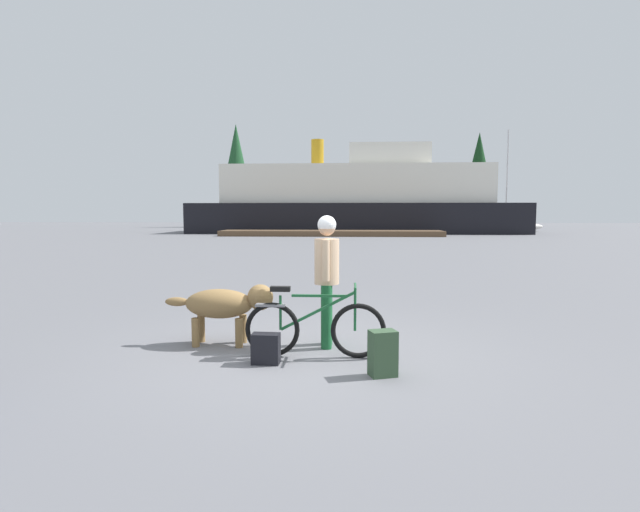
# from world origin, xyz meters

# --- Properties ---
(ground_plane) EXTENTS (160.00, 160.00, 0.00)m
(ground_plane) POSITION_xyz_m (0.00, 0.00, 0.00)
(ground_plane) COLOR slate
(bicycle) EXTENTS (1.71, 0.44, 0.89)m
(bicycle) POSITION_xyz_m (0.14, -0.12, 0.37)
(bicycle) COLOR black
(bicycle) RESTS_ON ground_plane
(person_cyclist) EXTENTS (0.32, 0.53, 1.71)m
(person_cyclist) POSITION_xyz_m (0.27, 0.38, 1.03)
(person_cyclist) COLOR #19592D
(person_cyclist) RESTS_ON ground_plane
(dog) EXTENTS (1.45, 0.46, 0.81)m
(dog) POSITION_xyz_m (-1.07, 0.38, 0.54)
(dog) COLOR olive
(dog) RESTS_ON ground_plane
(backpack) EXTENTS (0.33, 0.28, 0.50)m
(backpack) POSITION_xyz_m (0.93, -0.77, 0.25)
(backpack) COLOR #334C33
(backpack) RESTS_ON ground_plane
(handbag_pannier) EXTENTS (0.33, 0.19, 0.35)m
(handbag_pannier) POSITION_xyz_m (-0.40, -0.42, 0.18)
(handbag_pannier) COLOR black
(handbag_pannier) RESTS_ON ground_plane
(dock_pier) EXTENTS (16.52, 2.95, 0.40)m
(dock_pier) POSITION_xyz_m (-0.90, 31.38, 0.20)
(dock_pier) COLOR brown
(dock_pier) RESTS_ON ground_plane
(ferry_boat) EXTENTS (28.01, 8.91, 8.11)m
(ferry_boat) POSITION_xyz_m (1.12, 38.36, 2.79)
(ferry_boat) COLOR black
(ferry_boat) RESTS_ON ground_plane
(sailboat_moored) EXTENTS (6.75, 1.89, 9.32)m
(sailboat_moored) POSITION_xyz_m (14.94, 41.44, 0.52)
(sailboat_moored) COLOR silver
(sailboat_moored) RESTS_ON ground_plane
(pine_tree_far_left) EXTENTS (4.07, 4.07, 12.27)m
(pine_tree_far_left) POSITION_xyz_m (-13.17, 53.84, 7.31)
(pine_tree_far_left) COLOR #4C331E
(pine_tree_far_left) RESTS_ON ground_plane
(pine_tree_center) EXTENTS (3.24, 3.24, 9.18)m
(pine_tree_center) POSITION_xyz_m (1.41, 54.12, 5.67)
(pine_tree_center) COLOR #4C331E
(pine_tree_center) RESTS_ON ground_plane
(pine_tree_far_right) EXTENTS (3.67, 3.67, 10.73)m
(pine_tree_far_right) POSITION_xyz_m (14.97, 51.96, 6.58)
(pine_tree_far_right) COLOR #4C331E
(pine_tree_far_right) RESTS_ON ground_plane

